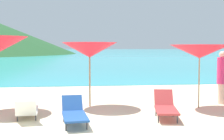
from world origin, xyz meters
TOP-DOWN VIEW (x-y plane):
  - ground_plane at (0.00, 10.00)m, footprint 50.00×100.00m
  - ocean_water at (0.00, 229.23)m, footprint 650.00×440.00m
  - umbrella_2 at (-0.24, 3.83)m, footprint 1.80×1.80m
  - umbrella_3 at (3.20, 3.15)m, footprint 1.92×1.92m
  - lounge_chair_0 at (1.73, 1.92)m, footprint 0.83×1.62m
  - lounge_chair_3 at (-0.76, 1.52)m, footprint 0.69×1.58m
  - lounge_chair_4 at (-2.03, 2.27)m, footprint 0.67×1.56m
  - beachgoer_2 at (4.29, 3.77)m, footprint 0.34×0.34m

SIDE VIEW (x-z plane):
  - ground_plane at x=0.00m, z-range -0.30..0.00m
  - ocean_water at x=0.00m, z-range 0.00..0.02m
  - lounge_chair_4 at x=-2.03m, z-range -0.07..0.56m
  - lounge_chair_3 at x=-0.76m, z-range -0.03..0.61m
  - lounge_chair_0 at x=1.73m, z-range -0.03..0.67m
  - beachgoer_2 at x=4.29m, z-range 0.06..1.87m
  - umbrella_3 at x=3.20m, z-range 0.80..2.82m
  - umbrella_2 at x=-0.24m, z-range 0.80..2.90m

